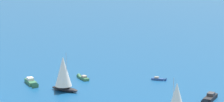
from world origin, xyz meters
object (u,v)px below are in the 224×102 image
Objects in this scene: sailboat_ahead at (63,73)px; motorboat_outer_ring_d at (32,83)px; motorboat_trailing at (209,99)px; sailboat_inshore at (176,99)px; motorboat_mid_cluster at (82,77)px; motorboat_outer_ring_a at (160,79)px.

motorboat_outer_ring_d is at bearing -70.91° from sailboat_ahead.
motorboat_trailing is 59.88m from motorboat_outer_ring_d.
motorboat_outer_ring_d is at bearing -74.75° from sailboat_inshore.
sailboat_ahead is 1.30× the size of motorboat_outer_ring_d.
sailboat_ahead reaches higher than motorboat_mid_cluster.
motorboat_mid_cluster is at bearing -146.88° from sailboat_ahead.
motorboat_mid_cluster reaches higher than motorboat_outer_ring_a.
motorboat_outer_ring_d is (38.62, -23.02, 0.33)m from motorboat_outer_ring_a.
sailboat_ahead is at bearing 33.12° from motorboat_mid_cluster.
motorboat_outer_ring_a is at bearing -127.98° from sailboat_inshore.
sailboat_inshore reaches higher than motorboat_outer_ring_d.
motorboat_mid_cluster is at bearing 166.64° from motorboat_outer_ring_d.
sailboat_inshore is 55.85m from motorboat_outer_ring_d.
sailboat_ahead is (10.09, -40.55, 0.90)m from sailboat_inshore.
sailboat_inshore is 0.85× the size of sailboat_ahead.
sailboat_inshore is at bearing 85.94° from motorboat_mid_cluster.
sailboat_ahead is at bearing -16.12° from motorboat_outer_ring_a.
sailboat_ahead is 1.80× the size of motorboat_mid_cluster.
motorboat_trailing is 1.36× the size of motorboat_mid_cluster.
motorboat_outer_ring_d reaches higher than motorboat_outer_ring_a.
motorboat_mid_cluster is (-13.60, -8.87, -5.33)m from sailboat_ahead.
motorboat_outer_ring_a is 44.97m from motorboat_outer_ring_d.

